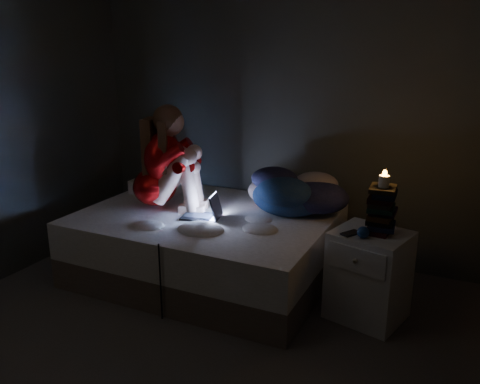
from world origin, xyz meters
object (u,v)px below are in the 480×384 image
Objects in this scene: laptop at (200,205)px; candle at (384,184)px; phone at (354,235)px; nightstand at (369,275)px; bed at (207,244)px; woman at (154,157)px.

candle is (1.39, 0.05, 0.33)m from laptop.
phone is (1.24, -0.11, -0.00)m from laptop.
candle reaches higher than nightstand.
nightstand is at bearing -4.54° from bed.
woman is at bearing -173.24° from bed.
phone is at bearing -22.21° from woman.
nightstand is (1.81, -0.05, -0.66)m from woman.
woman is 10.96× the size of candle.
bed is 0.40m from laptop.
bed is at bearing 177.13° from candle.
woman reaches higher than phone.
candle is (1.86, -0.02, -0.00)m from woman.
laptop reaches higher than bed.
bed is 1.36m from nightstand.
nightstand is 0.66m from candle.
phone is at bearing -115.28° from nightstand.
bed is at bearing -174.61° from phone.
phone is (1.26, -0.23, 0.38)m from bed.
laptop is 0.47× the size of nightstand.
laptop is at bearing -24.01° from woman.
bed is at bearing -9.68° from woman.
phone is (1.72, -0.17, -0.34)m from woman.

